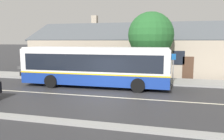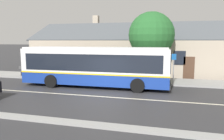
{
  "view_description": "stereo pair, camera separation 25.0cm",
  "coord_description": "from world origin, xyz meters",
  "px_view_note": "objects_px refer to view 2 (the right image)",
  "views": [
    {
      "loc": [
        3.93,
        -13.16,
        3.62
      ],
      "look_at": [
        -0.18,
        3.37,
        1.29
      ],
      "focal_mm": 35.0,
      "sensor_mm": 36.0,
      "label": 1
    },
    {
      "loc": [
        4.17,
        -13.1,
        3.62
      ],
      "look_at": [
        -0.18,
        3.37,
        1.29
      ],
      "focal_mm": 35.0,
      "sensor_mm": 36.0,
      "label": 2
    }
  ],
  "objects_px": {
    "street_tree_primary": "(151,35)",
    "bus_stop_sign": "(174,65)",
    "bench_by_building": "(29,71)",
    "transit_bus": "(95,66)",
    "bench_down_street": "(70,72)"
  },
  "relations": [
    {
      "from": "bench_by_building",
      "to": "street_tree_primary",
      "type": "relative_size",
      "value": 0.3
    },
    {
      "from": "bus_stop_sign",
      "to": "street_tree_primary",
      "type": "bearing_deg",
      "value": 132.77
    },
    {
      "from": "street_tree_primary",
      "to": "bus_stop_sign",
      "type": "xyz_separation_m",
      "value": [
        2.01,
        -2.17,
        -2.46
      ]
    },
    {
      "from": "transit_bus",
      "to": "street_tree_primary",
      "type": "relative_size",
      "value": 1.86
    },
    {
      "from": "street_tree_primary",
      "to": "bus_stop_sign",
      "type": "distance_m",
      "value": 3.85
    },
    {
      "from": "bench_by_building",
      "to": "bus_stop_sign",
      "type": "bearing_deg",
      "value": -1.14
    },
    {
      "from": "transit_bus",
      "to": "bench_by_building",
      "type": "distance_m",
      "value": 8.15
    },
    {
      "from": "bench_by_building",
      "to": "bench_down_street",
      "type": "distance_m",
      "value": 4.15
    },
    {
      "from": "bench_down_street",
      "to": "bus_stop_sign",
      "type": "relative_size",
      "value": 0.71
    },
    {
      "from": "transit_bus",
      "to": "bus_stop_sign",
      "type": "relative_size",
      "value": 4.79
    },
    {
      "from": "transit_bus",
      "to": "bench_down_street",
      "type": "bearing_deg",
      "value": 140.02
    },
    {
      "from": "street_tree_primary",
      "to": "bench_down_street",
      "type": "bearing_deg",
      "value": -170.83
    },
    {
      "from": "bench_down_street",
      "to": "bus_stop_sign",
      "type": "height_order",
      "value": "bus_stop_sign"
    },
    {
      "from": "bench_by_building",
      "to": "street_tree_primary",
      "type": "xyz_separation_m",
      "value": [
        11.67,
        1.9,
        3.53
      ]
    },
    {
      "from": "street_tree_primary",
      "to": "bus_stop_sign",
      "type": "bearing_deg",
      "value": -47.23
    }
  ]
}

